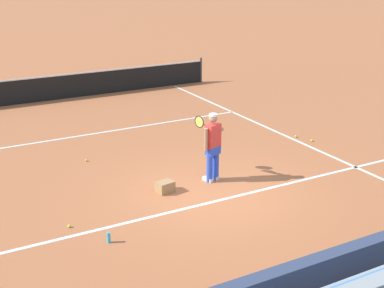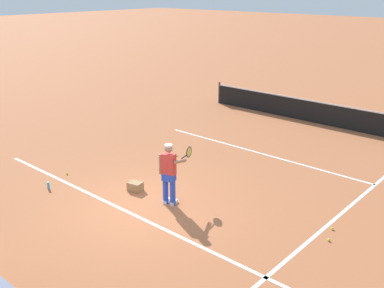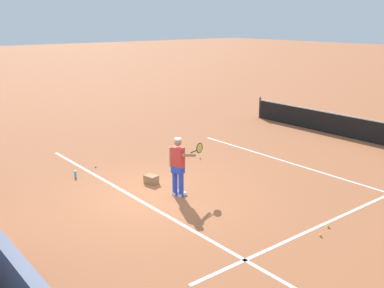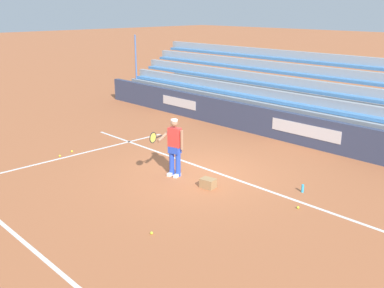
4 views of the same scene
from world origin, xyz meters
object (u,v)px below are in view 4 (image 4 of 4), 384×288
(tennis_ball_far_left, at_px, (72,151))
(tennis_ball_stray_back, at_px, (60,156))
(ball_box_cardboard, at_px, (208,183))
(water_bottle, at_px, (303,188))
(tennis_player, at_px, (174,147))
(tennis_ball_far_right, at_px, (298,207))
(tennis_ball_on_baseline, at_px, (152,233))

(tennis_ball_far_left, distance_m, tennis_ball_stray_back, 0.57)
(ball_box_cardboard, relative_size, water_bottle, 1.82)
(tennis_player, bearing_deg, water_bottle, -153.20)
(tennis_player, distance_m, tennis_ball_stray_back, 4.34)
(tennis_player, height_order, tennis_ball_far_left, tennis_player)
(tennis_ball_stray_back, bearing_deg, water_bottle, -155.66)
(tennis_ball_far_right, distance_m, tennis_ball_stray_back, 8.10)
(tennis_ball_on_baseline, bearing_deg, ball_box_cardboard, -70.22)
(tennis_player, height_order, water_bottle, tennis_player)
(tennis_player, bearing_deg, tennis_ball_on_baseline, 130.49)
(tennis_ball_far_right, bearing_deg, tennis_ball_stray_back, 16.62)
(tennis_ball_on_baseline, distance_m, tennis_ball_stray_back, 6.38)
(water_bottle, bearing_deg, tennis_ball_far_left, 20.26)
(water_bottle, bearing_deg, tennis_ball_stray_back, 24.34)
(ball_box_cardboard, height_order, tennis_ball_on_baseline, ball_box_cardboard)
(tennis_ball_far_right, relative_size, tennis_ball_stray_back, 1.00)
(tennis_player, distance_m, water_bottle, 3.80)
(tennis_ball_on_baseline, bearing_deg, tennis_ball_stray_back, -10.18)
(tennis_ball_far_left, bearing_deg, tennis_player, -165.47)
(tennis_ball_far_right, relative_size, water_bottle, 0.30)
(tennis_player, distance_m, tennis_ball_far_left, 4.33)
(tennis_player, relative_size, ball_box_cardboard, 4.29)
(tennis_ball_stray_back, bearing_deg, tennis_ball_far_left, -72.86)
(ball_box_cardboard, height_order, water_bottle, ball_box_cardboard)
(tennis_ball_on_baseline, distance_m, tennis_ball_far_left, 6.65)
(ball_box_cardboard, relative_size, tennis_ball_far_left, 6.06)
(tennis_ball_stray_back, height_order, water_bottle, water_bottle)
(tennis_ball_far_right, height_order, tennis_ball_far_left, same)
(tennis_ball_on_baseline, distance_m, water_bottle, 4.52)
(tennis_ball_stray_back, bearing_deg, ball_box_cardboard, -162.32)
(tennis_ball_far_left, distance_m, water_bottle, 7.91)
(tennis_ball_far_left, bearing_deg, tennis_ball_on_baseline, 165.47)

